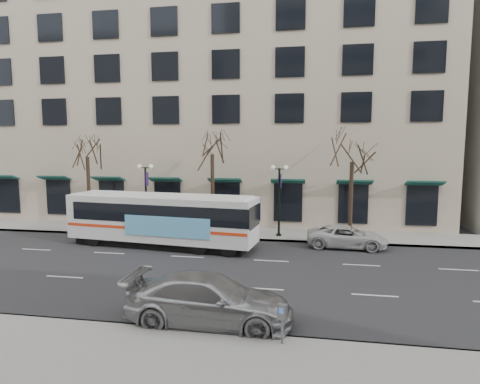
% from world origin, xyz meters
% --- Properties ---
extents(ground, '(160.00, 160.00, 0.00)m').
position_xyz_m(ground, '(0.00, 0.00, 0.00)').
color(ground, black).
rests_on(ground, ground).
extents(sidewalk_far, '(80.00, 4.00, 0.15)m').
position_xyz_m(sidewalk_far, '(5.00, 9.00, 0.07)').
color(sidewalk_far, gray).
rests_on(sidewalk_far, ground).
extents(building_hotel, '(40.00, 20.00, 24.00)m').
position_xyz_m(building_hotel, '(-2.00, 21.00, 12.00)').
color(building_hotel, '#C3B095').
rests_on(building_hotel, ground).
extents(tree_far_left, '(3.60, 3.60, 8.34)m').
position_xyz_m(tree_far_left, '(-10.00, 8.80, 6.70)').
color(tree_far_left, black).
rests_on(tree_far_left, ground).
extents(tree_far_mid, '(3.60, 3.60, 8.55)m').
position_xyz_m(tree_far_mid, '(0.00, 8.80, 6.91)').
color(tree_far_mid, black).
rests_on(tree_far_mid, ground).
extents(tree_far_right, '(3.60, 3.60, 8.06)m').
position_xyz_m(tree_far_right, '(10.00, 8.80, 6.42)').
color(tree_far_right, black).
rests_on(tree_far_right, ground).
extents(lamp_post_left, '(1.22, 0.45, 5.21)m').
position_xyz_m(lamp_post_left, '(-4.99, 8.20, 2.94)').
color(lamp_post_left, black).
rests_on(lamp_post_left, ground).
extents(lamp_post_right, '(1.22, 0.45, 5.21)m').
position_xyz_m(lamp_post_right, '(5.01, 8.20, 2.94)').
color(lamp_post_right, black).
rests_on(lamp_post_right, ground).
extents(city_bus, '(12.83, 4.20, 3.42)m').
position_xyz_m(city_bus, '(-2.32, 4.50, 1.87)').
color(city_bus, white).
rests_on(city_bus, ground).
extents(silver_car, '(6.25, 2.62, 1.80)m').
position_xyz_m(silver_car, '(3.47, -6.20, 0.90)').
color(silver_car, '#A2A4AA').
rests_on(silver_car, ground).
extents(white_pickup, '(5.21, 2.61, 1.42)m').
position_xyz_m(white_pickup, '(9.56, 6.20, 0.71)').
color(white_pickup, '#BABABA').
rests_on(white_pickup, ground).
extents(pay_station, '(0.33, 0.28, 1.33)m').
position_xyz_m(pay_station, '(6.26, -7.61, 1.11)').
color(pay_station, slate).
rests_on(pay_station, sidewalk_near).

